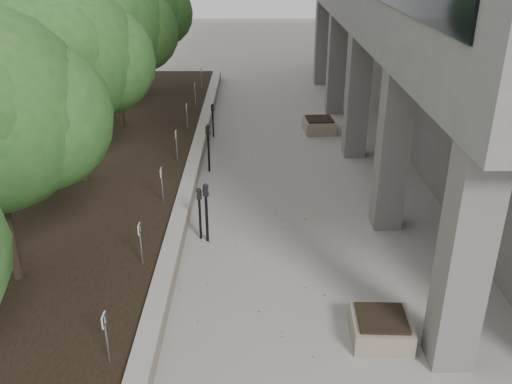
{
  "coord_description": "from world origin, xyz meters",
  "views": [
    {
      "loc": [
        0.02,
        -6.59,
        6.77
      ],
      "look_at": [
        0.08,
        5.9,
        0.97
      ],
      "focal_mm": 38.88,
      "sensor_mm": 36.0,
      "label": 1
    }
  ],
  "objects_px": {
    "crabapple_tree_3": "(73,86)",
    "parking_meter_4": "(209,148)",
    "parking_meter_3": "(207,213)",
    "parking_meter_5": "(213,121)",
    "crabapple_tree_4": "(115,51)",
    "crabapple_tree_5": "(141,29)",
    "planter_front": "(381,328)",
    "parking_meter_2": "(200,214)",
    "planter_back": "(319,125)"
  },
  "relations": [
    {
      "from": "parking_meter_2",
      "to": "parking_meter_4",
      "type": "height_order",
      "value": "parking_meter_4"
    },
    {
      "from": "planter_front",
      "to": "parking_meter_2",
      "type": "bearing_deg",
      "value": 134.04
    },
    {
      "from": "parking_meter_4",
      "to": "planter_front",
      "type": "distance_m",
      "value": 8.84
    },
    {
      "from": "crabapple_tree_5",
      "to": "planter_front",
      "type": "distance_m",
      "value": 18.17
    },
    {
      "from": "crabapple_tree_4",
      "to": "planter_front",
      "type": "relative_size",
      "value": 5.14
    },
    {
      "from": "crabapple_tree_3",
      "to": "parking_meter_2",
      "type": "bearing_deg",
      "value": -37.62
    },
    {
      "from": "planter_front",
      "to": "planter_back",
      "type": "bearing_deg",
      "value": 89.25
    },
    {
      "from": "parking_meter_4",
      "to": "parking_meter_5",
      "type": "xyz_separation_m",
      "value": [
        -0.09,
        3.29,
        -0.14
      ]
    },
    {
      "from": "crabapple_tree_3",
      "to": "crabapple_tree_4",
      "type": "xyz_separation_m",
      "value": [
        0.0,
        5.0,
        0.0
      ]
    },
    {
      "from": "planter_front",
      "to": "parking_meter_5",
      "type": "bearing_deg",
      "value": 108.6
    },
    {
      "from": "planter_back",
      "to": "crabapple_tree_4",
      "type": "bearing_deg",
      "value": -176.82
    },
    {
      "from": "crabapple_tree_5",
      "to": "planter_front",
      "type": "relative_size",
      "value": 5.14
    },
    {
      "from": "parking_meter_2",
      "to": "planter_front",
      "type": "bearing_deg",
      "value": -63.06
    },
    {
      "from": "crabapple_tree_4",
      "to": "parking_meter_5",
      "type": "height_order",
      "value": "crabapple_tree_4"
    },
    {
      "from": "parking_meter_2",
      "to": "parking_meter_4",
      "type": "bearing_deg",
      "value": 74.21
    },
    {
      "from": "crabapple_tree_3",
      "to": "parking_meter_2",
      "type": "height_order",
      "value": "crabapple_tree_3"
    },
    {
      "from": "parking_meter_3",
      "to": "planter_back",
      "type": "distance_m",
      "value": 9.0
    },
    {
      "from": "parking_meter_2",
      "to": "planter_front",
      "type": "height_order",
      "value": "parking_meter_2"
    },
    {
      "from": "parking_meter_2",
      "to": "crabapple_tree_5",
      "type": "bearing_deg",
      "value": 88.41
    },
    {
      "from": "crabapple_tree_3",
      "to": "planter_back",
      "type": "relative_size",
      "value": 4.78
    },
    {
      "from": "parking_meter_3",
      "to": "parking_meter_5",
      "type": "xyz_separation_m",
      "value": [
        -0.36,
        7.67,
        -0.14
      ]
    },
    {
      "from": "crabapple_tree_5",
      "to": "planter_front",
      "type": "bearing_deg",
      "value": -66.53
    },
    {
      "from": "parking_meter_3",
      "to": "parking_meter_2",
      "type": "bearing_deg",
      "value": 153.15
    },
    {
      "from": "crabapple_tree_3",
      "to": "parking_meter_4",
      "type": "xyz_separation_m",
      "value": [
        3.43,
        1.54,
        -2.35
      ]
    },
    {
      "from": "parking_meter_5",
      "to": "planter_front",
      "type": "relative_size",
      "value": 1.19
    },
    {
      "from": "parking_meter_3",
      "to": "planter_back",
      "type": "relative_size",
      "value": 1.34
    },
    {
      "from": "crabapple_tree_4",
      "to": "planter_back",
      "type": "xyz_separation_m",
      "value": [
        7.3,
        0.41,
        -2.85
      ]
    },
    {
      "from": "parking_meter_3",
      "to": "parking_meter_5",
      "type": "bearing_deg",
      "value": 99.03
    },
    {
      "from": "parking_meter_4",
      "to": "parking_meter_2",
      "type": "bearing_deg",
      "value": -74.6
    },
    {
      "from": "parking_meter_5",
      "to": "planter_front",
      "type": "distance_m",
      "value": 11.93
    },
    {
      "from": "crabapple_tree_5",
      "to": "parking_meter_5",
      "type": "height_order",
      "value": "crabapple_tree_5"
    },
    {
      "from": "crabapple_tree_3",
      "to": "crabapple_tree_4",
      "type": "bearing_deg",
      "value": 90.0
    },
    {
      "from": "parking_meter_4",
      "to": "parking_meter_5",
      "type": "relative_size",
      "value": 1.23
    },
    {
      "from": "parking_meter_5",
      "to": "crabapple_tree_3",
      "type": "bearing_deg",
      "value": -108.54
    },
    {
      "from": "parking_meter_3",
      "to": "planter_front",
      "type": "relative_size",
      "value": 1.44
    },
    {
      "from": "planter_front",
      "to": "crabapple_tree_3",
      "type": "bearing_deg",
      "value": 137.88
    },
    {
      "from": "parking_meter_2",
      "to": "parking_meter_5",
      "type": "height_order",
      "value": "parking_meter_2"
    },
    {
      "from": "crabapple_tree_4",
      "to": "crabapple_tree_5",
      "type": "relative_size",
      "value": 1.0
    },
    {
      "from": "parking_meter_4",
      "to": "planter_back",
      "type": "bearing_deg",
      "value": 59.04
    },
    {
      "from": "parking_meter_3",
      "to": "planter_front",
      "type": "xyz_separation_m",
      "value": [
        3.45,
        -3.63,
        -0.52
      ]
    },
    {
      "from": "parking_meter_5",
      "to": "parking_meter_4",
      "type": "bearing_deg",
      "value": -72.37
    },
    {
      "from": "crabapple_tree_3",
      "to": "crabapple_tree_5",
      "type": "xyz_separation_m",
      "value": [
        0.0,
        10.0,
        0.0
      ]
    },
    {
      "from": "parking_meter_3",
      "to": "planter_back",
      "type": "bearing_deg",
      "value": 72.76
    },
    {
      "from": "crabapple_tree_3",
      "to": "parking_meter_3",
      "type": "xyz_separation_m",
      "value": [
        3.7,
        -2.83,
        -2.36
      ]
    },
    {
      "from": "parking_meter_2",
      "to": "planter_back",
      "type": "distance_m",
      "value": 8.97
    },
    {
      "from": "crabapple_tree_3",
      "to": "planter_front",
      "type": "bearing_deg",
      "value": -42.12
    },
    {
      "from": "planter_front",
      "to": "planter_back",
      "type": "height_order",
      "value": "planter_back"
    },
    {
      "from": "parking_meter_5",
      "to": "parking_meter_3",
      "type": "bearing_deg",
      "value": -71.21
    },
    {
      "from": "crabapple_tree_4",
      "to": "parking_meter_2",
      "type": "bearing_deg",
      "value": -65.44
    },
    {
      "from": "parking_meter_4",
      "to": "planter_front",
      "type": "relative_size",
      "value": 1.46
    }
  ]
}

